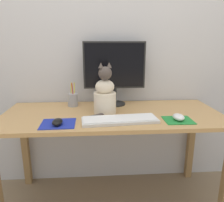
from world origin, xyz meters
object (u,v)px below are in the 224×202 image
Objects in this scene: computer_mouse_right at (178,117)px; monitor at (114,69)px; computer_mouse_left at (57,122)px; pen_cup at (73,100)px; cat at (105,95)px; keyboard at (120,120)px.

monitor is at bearing 133.13° from computer_mouse_right.
pen_cup reaches higher than computer_mouse_left.
cat is (-0.45, 0.18, 0.11)m from computer_mouse_right.
computer_mouse_left is 0.29× the size of cat.
computer_mouse_left is at bearing -130.73° from monitor.
monitor is at bearing 5.12° from pen_cup.
keyboard is 0.36m from computer_mouse_right.
computer_mouse_right reaches higher than keyboard.
monitor is 4.86× the size of computer_mouse_right.
monitor is 2.66× the size of pen_cup.
computer_mouse_left is at bearing -177.44° from computer_mouse_right.
cat reaches higher than computer_mouse_right.
computer_mouse_right is at bearing -5.69° from keyboard.
keyboard is (0.00, -0.39, -0.26)m from monitor.
computer_mouse_right reaches higher than computer_mouse_left.
cat is (-0.08, -0.21, -0.14)m from monitor.
computer_mouse_left is (-0.37, -0.42, -0.25)m from monitor.
keyboard is 0.37m from computer_mouse_left.
computer_mouse_left reaches higher than keyboard.
pen_cup is at bearing 82.93° from computer_mouse_left.
keyboard is 1.38× the size of cat.
pen_cup reaches higher than keyboard.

